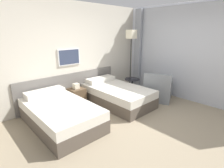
% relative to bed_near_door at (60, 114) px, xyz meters
% --- Properties ---
extents(ground_plane, '(16.00, 16.00, 0.00)m').
position_rel_bed_near_door_xyz_m(ground_plane, '(1.19, -1.25, -0.25)').
color(ground_plane, gray).
extents(wall_headboard, '(10.00, 0.10, 2.70)m').
position_rel_bed_near_door_xyz_m(wall_headboard, '(1.16, 1.01, 1.05)').
color(wall_headboard, beige).
rests_on(wall_headboard, ground_plane).
extents(wall_window, '(0.21, 4.74, 2.70)m').
position_rel_bed_near_door_xyz_m(wall_window, '(3.45, -1.27, 1.09)').
color(wall_window, white).
rests_on(wall_window, ground_plane).
extents(bed_near_door, '(1.11, 1.93, 0.61)m').
position_rel_bed_near_door_xyz_m(bed_near_door, '(0.00, 0.00, 0.00)').
color(bed_near_door, brown).
rests_on(bed_near_door, ground_plane).
extents(bed_near_window, '(1.11, 1.93, 0.61)m').
position_rel_bed_near_door_xyz_m(bed_near_window, '(1.71, 0.00, 0.00)').
color(bed_near_window, brown).
rests_on(bed_near_window, ground_plane).
extents(nightstand, '(0.39, 0.40, 0.59)m').
position_rel_bed_near_door_xyz_m(nightstand, '(0.86, 0.70, -0.01)').
color(nightstand, brown).
rests_on(nightstand, ground_plane).
extents(floor_lamp, '(0.25, 0.25, 1.98)m').
position_rel_bed_near_door_xyz_m(floor_lamp, '(2.82, 0.50, 1.45)').
color(floor_lamp, black).
rests_on(floor_lamp, ground_plane).
extents(side_table, '(0.45, 0.45, 0.55)m').
position_rel_bed_near_door_xyz_m(side_table, '(2.46, 0.10, 0.13)').
color(side_table, black).
rests_on(side_table, ground_plane).
extents(armchair, '(1.04, 1.00, 0.83)m').
position_rel_bed_near_door_xyz_m(armchair, '(2.81, -0.61, 0.02)').
color(armchair, gray).
rests_on(armchair, ground_plane).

